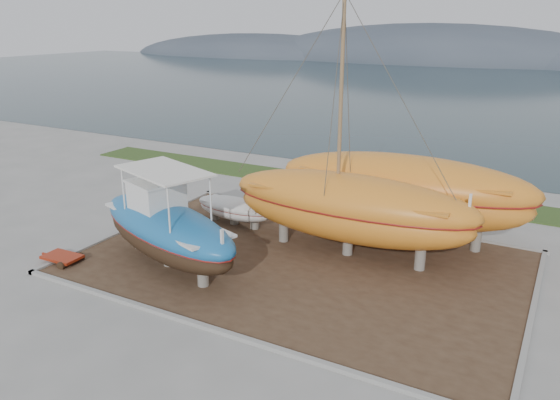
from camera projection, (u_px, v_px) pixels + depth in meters
The scene contains 11 objects.
ground at pixel (249, 305), 19.82m from camera, with size 140.00×140.00×0.00m, color gray.
dirt_patch at pixel (299, 263), 23.15m from camera, with size 18.00×12.00×0.06m, color #422D1E.
curb_frame at pixel (299, 262), 23.13m from camera, with size 18.60×12.60×0.15m, color gray, non-canonical shape.
grass_strip at pixel (385, 191), 32.72m from camera, with size 44.00×3.00×0.08m, color #284219.
sea at pixel (506, 91), 78.12m from camera, with size 260.00×100.00×0.04m, color #1A2E34, non-canonical shape.
mountain_ridge at pixel (538, 65), 123.93m from camera, with size 200.00×36.00×20.00m, color #333D49, non-canonical shape.
blue_caique at pixel (166, 218), 22.23m from camera, with size 8.66×2.71×4.17m, color #1A64A4, non-canonical shape.
white_dinghy at pixel (234, 211), 27.31m from camera, with size 4.33×1.62×1.30m, color silver, non-canonical shape.
orange_sailboat at pixel (353, 133), 22.24m from camera, with size 11.00×3.24×10.79m, color orange, non-canonical shape.
orange_bare_hull at pixel (402, 199), 25.10m from camera, with size 11.83×3.55×3.88m, color orange, non-canonical shape.
red_trailer at pixel (62, 259), 23.16m from camera, with size 2.40×1.20×0.34m, color #A02912, non-canonical shape.
Camera 1 is at (9.42, -14.92, 9.87)m, focal length 35.00 mm.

